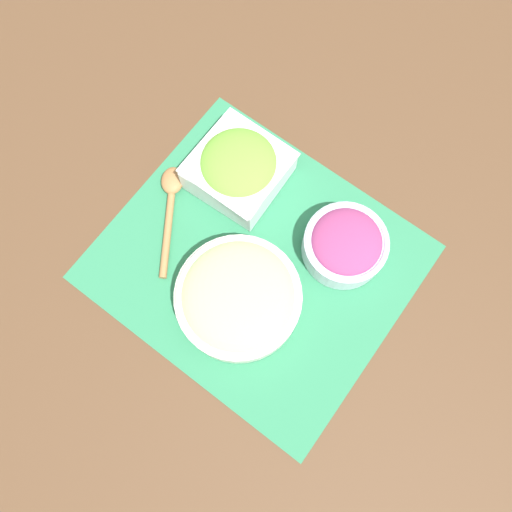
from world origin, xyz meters
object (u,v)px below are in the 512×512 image
at_px(cucumber_bowl, 238,297).
at_px(onion_bowl, 345,244).
at_px(lettuce_bowl, 239,168).
at_px(wooden_spoon, 171,200).

relative_size(cucumber_bowl, onion_bowl, 1.46).
height_order(lettuce_bowl, wooden_spoon, lettuce_bowl).
xyz_separation_m(cucumber_bowl, lettuce_bowl, (0.12, -0.16, 0.01)).
distance_m(lettuce_bowl, onion_bowl, 0.20).
height_order(onion_bowl, wooden_spoon, onion_bowl).
xyz_separation_m(cucumber_bowl, onion_bowl, (-0.08, -0.16, -0.00)).
bearing_deg(lettuce_bowl, wooden_spoon, 57.59).
bearing_deg(wooden_spoon, onion_bowl, -160.13).
relative_size(lettuce_bowl, onion_bowl, 1.09).
xyz_separation_m(onion_bowl, wooden_spoon, (0.27, 0.10, -0.02)).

